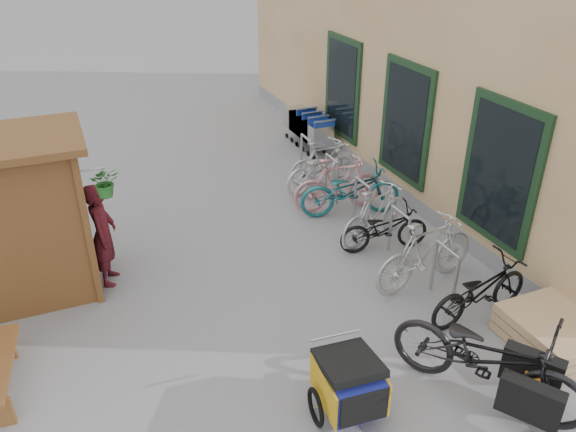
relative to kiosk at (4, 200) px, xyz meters
name	(u,v)px	position (x,y,z in m)	size (l,w,h in m)	color
ground	(297,338)	(3.28, -2.47, -1.55)	(80.00, 80.00, 0.00)	gray
kiosk	(4,200)	(0.00, 0.00, 0.00)	(2.49, 1.65, 2.40)	brown
bike_rack	(362,199)	(5.58, -0.07, -1.04)	(0.05, 5.35, 0.86)	#A5A8AD
pallet_stack	(554,333)	(6.28, -3.87, -1.34)	(1.00, 1.20, 0.40)	tan
shopping_carts	(308,125)	(6.28, 3.79, -0.99)	(0.54, 1.81, 0.96)	silver
child_trailer	(349,382)	(3.31, -3.84, -1.10)	(0.85, 1.41, 0.82)	navy
cargo_bike	(489,359)	(4.86, -4.23, -0.98)	(1.85, 2.28, 1.17)	black
person_kiosk	(103,235)	(1.18, -0.13, -0.74)	(0.59, 0.39, 1.62)	maroon
bike_0	(480,290)	(5.77, -3.00, -1.11)	(0.59, 1.69, 0.89)	black
bike_1	(426,252)	(5.54, -2.04, -1.00)	(0.52, 1.84, 1.11)	#B5B5B1
bike_2	(384,228)	(5.51, -0.95, -1.15)	(0.53, 1.52, 0.80)	black
bike_3	(376,214)	(5.54, -0.62, -1.05)	(0.47, 1.67, 1.00)	silver
bike_4	(350,190)	(5.58, 0.37, -1.06)	(0.65, 1.88, 0.99)	#1A666B
bike_5	(338,184)	(5.47, 0.65, -1.03)	(0.50, 1.75, 1.05)	pink
bike_6	(320,167)	(5.57, 1.61, -1.09)	(0.62, 1.77, 0.93)	silver
bike_7	(324,162)	(5.77, 1.85, -1.09)	(0.43, 1.53, 0.92)	silver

